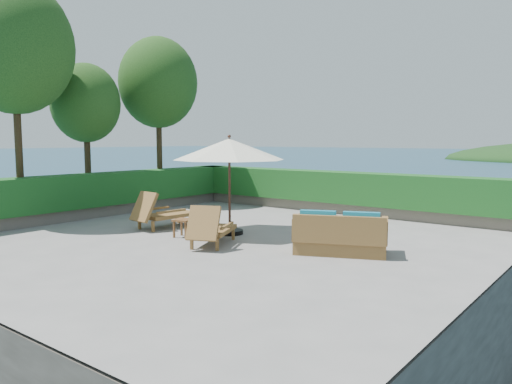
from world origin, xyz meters
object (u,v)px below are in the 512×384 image
Objects in this scene: wicker_loveseat at (340,237)px; side_table at (183,222)px; patio_umbrella at (229,150)px; lounge_right at (211,228)px; lounge_left at (161,213)px.

side_table is at bearing 167.87° from wicker_loveseat.
patio_umbrella is 2.13m from side_table.
lounge_right reaches higher than wicker_loveseat.
wicker_loveseat reaches higher than side_table.
patio_umbrella is 5.86× the size of side_table.
side_table is at bearing 141.11° from lounge_right.
patio_umbrella reaches higher than lounge_left.
patio_umbrella reaches higher than lounge_right.
wicker_loveseat is (5.30, 0.25, -0.06)m from lounge_left.
side_table is (1.39, -0.52, -0.06)m from lounge_left.
wicker_loveseat is at bearing -4.32° from patio_umbrella.
wicker_loveseat is (2.69, 1.09, -0.04)m from lounge_right.
patio_umbrella is 2.68m from lounge_left.
lounge_left reaches higher than lounge_right.
wicker_loveseat is (3.29, -0.25, -1.76)m from patio_umbrella.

